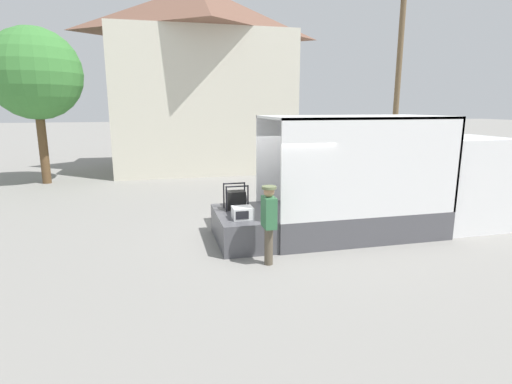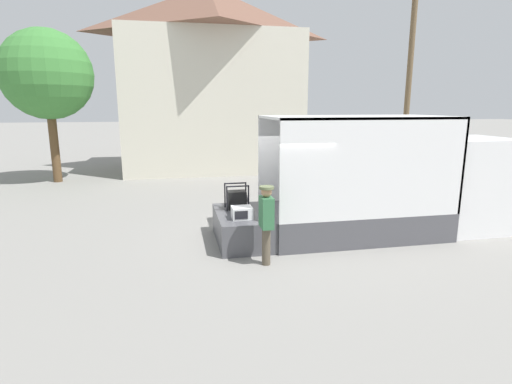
{
  "view_description": "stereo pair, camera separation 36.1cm",
  "coord_description": "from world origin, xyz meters",
  "px_view_note": "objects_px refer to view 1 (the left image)",
  "views": [
    {
      "loc": [
        -2.52,
        -9.22,
        3.28
      ],
      "look_at": [
        -0.33,
        -0.2,
        1.28
      ],
      "focal_mm": 28.0,
      "sensor_mm": 36.0,
      "label": 1
    },
    {
      "loc": [
        -2.17,
        -9.3,
        3.28
      ],
      "look_at": [
        -0.33,
        -0.2,
        1.28
      ],
      "focal_mm": 28.0,
      "sensor_mm": 36.0,
      "label": 2
    }
  ],
  "objects_px": {
    "worker_person": "(269,217)",
    "microwave": "(242,213)",
    "box_truck": "(411,192)",
    "portable_generator": "(236,200)",
    "street_tree": "(35,74)",
    "utility_pole": "(398,77)"
  },
  "relations": [
    {
      "from": "worker_person",
      "to": "street_tree",
      "type": "relative_size",
      "value": 0.26
    },
    {
      "from": "street_tree",
      "to": "utility_pole",
      "type": "bearing_deg",
      "value": 0.49
    },
    {
      "from": "box_truck",
      "to": "portable_generator",
      "type": "bearing_deg",
      "value": 174.95
    },
    {
      "from": "microwave",
      "to": "worker_person",
      "type": "height_order",
      "value": "worker_person"
    },
    {
      "from": "box_truck",
      "to": "portable_generator",
      "type": "distance_m",
      "value": 4.72
    },
    {
      "from": "microwave",
      "to": "street_tree",
      "type": "relative_size",
      "value": 0.07
    },
    {
      "from": "worker_person",
      "to": "microwave",
      "type": "bearing_deg",
      "value": 107.41
    },
    {
      "from": "microwave",
      "to": "utility_pole",
      "type": "bearing_deg",
      "value": 44.56
    },
    {
      "from": "worker_person",
      "to": "street_tree",
      "type": "height_order",
      "value": "street_tree"
    },
    {
      "from": "box_truck",
      "to": "street_tree",
      "type": "bearing_deg",
      "value": 140.17
    },
    {
      "from": "microwave",
      "to": "portable_generator",
      "type": "height_order",
      "value": "portable_generator"
    },
    {
      "from": "portable_generator",
      "to": "street_tree",
      "type": "distance_m",
      "value": 11.76
    },
    {
      "from": "box_truck",
      "to": "worker_person",
      "type": "height_order",
      "value": "box_truck"
    },
    {
      "from": "worker_person",
      "to": "portable_generator",
      "type": "bearing_deg",
      "value": 98.77
    },
    {
      "from": "worker_person",
      "to": "utility_pole",
      "type": "xyz_separation_m",
      "value": [
        9.91,
        11.16,
        3.71
      ]
    },
    {
      "from": "portable_generator",
      "to": "utility_pole",
      "type": "xyz_separation_m",
      "value": [
        10.21,
        9.18,
        3.77
      ]
    },
    {
      "from": "portable_generator",
      "to": "street_tree",
      "type": "relative_size",
      "value": 0.1
    },
    {
      "from": "portable_generator",
      "to": "street_tree",
      "type": "bearing_deg",
      "value": 126.28
    },
    {
      "from": "portable_generator",
      "to": "street_tree",
      "type": "xyz_separation_m",
      "value": [
        -6.63,
        9.03,
        3.58
      ]
    },
    {
      "from": "worker_person",
      "to": "utility_pole",
      "type": "relative_size",
      "value": 0.18
    },
    {
      "from": "microwave",
      "to": "street_tree",
      "type": "height_order",
      "value": "street_tree"
    },
    {
      "from": "box_truck",
      "to": "street_tree",
      "type": "height_order",
      "value": "street_tree"
    }
  ]
}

